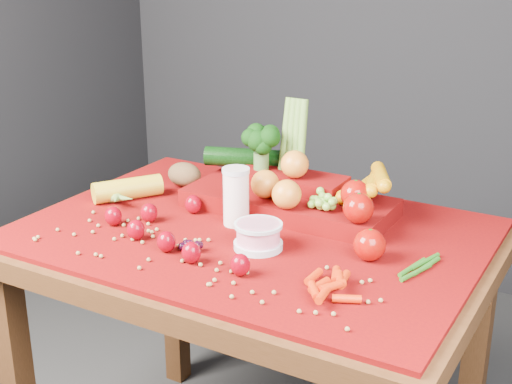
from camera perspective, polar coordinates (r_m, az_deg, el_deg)
The scene contains 12 objects.
table at distance 1.72m, azimuth -0.33°, elevation -6.31°, with size 1.10×0.80×0.75m.
red_cloth at distance 1.68m, azimuth -0.34°, elevation -3.22°, with size 1.05×0.75×0.01m, color #6C0703.
milk_glass at distance 1.68m, azimuth -1.61°, elevation -0.20°, with size 0.07×0.07×0.14m.
yogurt_bowl at distance 1.57m, azimuth 0.18°, elevation -3.46°, with size 0.11×0.11×0.06m.
strawberry_scatter at distance 1.63m, azimuth -7.03°, elevation -2.97°, with size 0.44×0.28×0.05m.
dark_grape_cluster at distance 1.57m, azimuth -5.24°, elevation -4.24°, with size 0.06×0.05×0.03m, color black, non-canonical shape.
soybean_scatter at distance 1.52m, azimuth -4.13°, elevation -5.40°, with size 0.84×0.24×0.01m, color #A68547, non-canonical shape.
corn_ear at distance 1.87m, azimuth -10.78°, elevation -0.25°, with size 0.25×0.27×0.06m.
potato at distance 1.97m, azimuth -5.74°, elevation 1.40°, with size 0.10×0.07×0.07m, color brown.
baby_carrot_pile at distance 1.39m, azimuth 5.84°, elevation -7.49°, with size 0.17×0.17×0.03m, color red, non-canonical shape.
green_bean_pile at distance 1.52m, azimuth 12.99°, elevation -5.86°, with size 0.14×0.12×0.01m, color #205A14, non-canonical shape.
produce_mound at distance 1.77m, azimuth 3.23°, elevation 0.21°, with size 0.60×0.36×0.27m.
Camera 1 is at (0.78, -1.34, 1.41)m, focal length 50.00 mm.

